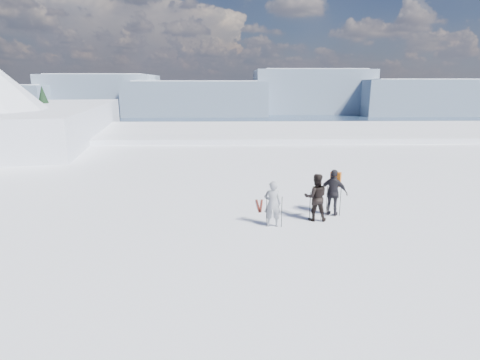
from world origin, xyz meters
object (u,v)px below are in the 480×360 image
object	(u,v)px
skier_dark	(316,197)
skier_pack	(333,193)
skis_loose	(260,206)
skier_grey	(273,204)

from	to	relation	value
skier_dark	skier_pack	xyz separation A→B (m)	(0.82, 0.52, 0.02)
skier_dark	skis_loose	size ratio (longest dim) A/B	1.09
skis_loose	skier_grey	bearing A→B (deg)	-83.38
skier_pack	skis_loose	xyz separation A→B (m)	(-2.82, 1.25, -0.93)
skier_grey	skier_dark	xyz separation A→B (m)	(1.72, 0.59, 0.06)
skier_dark	skier_pack	distance (m)	0.97
skis_loose	skier_pack	bearing A→B (deg)	-23.96
skier_grey	skier_dark	distance (m)	1.82
skier_dark	skis_loose	world-z (taller)	skier_dark
skier_dark	skier_pack	size ratio (longest dim) A/B	0.98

